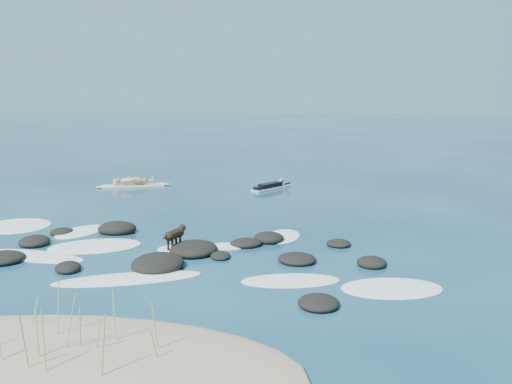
# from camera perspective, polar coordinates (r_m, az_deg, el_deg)

# --- Properties ---
(ground) EXTENTS (160.00, 160.00, 0.00)m
(ground) POSITION_cam_1_polar(r_m,az_deg,el_deg) (18.28, -7.63, -4.96)
(ground) COLOR #0A2642
(ground) RESTS_ON ground
(sand_dune) EXTENTS (9.00, 4.40, 0.60)m
(sand_dune) POSITION_cam_1_polar(r_m,az_deg,el_deg) (11.11, -19.23, -16.26)
(sand_dune) COLOR #9E8966
(sand_dune) RESTS_ON ground
(dune_grass) EXTENTS (4.00, 1.94, 1.20)m
(dune_grass) POSITION_cam_1_polar(r_m,az_deg,el_deg) (10.85, -18.83, -13.20)
(dune_grass) COLOR #88AA52
(dune_grass) RESTS_ON ground
(reef_rocks) EXTENTS (11.58, 6.69, 0.50)m
(reef_rocks) POSITION_cam_1_polar(r_m,az_deg,el_deg) (16.96, -8.53, -5.90)
(reef_rocks) COLOR black
(reef_rocks) RESTS_ON ground
(breaking_foam) EXTENTS (15.38, 7.43, 0.12)m
(breaking_foam) POSITION_cam_1_polar(r_m,az_deg,el_deg) (17.44, -12.63, -5.88)
(breaking_foam) COLOR white
(breaking_foam) RESTS_ON ground
(standing_surfer_rig) EXTENTS (3.43, 1.62, 2.02)m
(standing_surfer_rig) POSITION_cam_1_polar(r_m,az_deg,el_deg) (28.14, -12.22, 2.11)
(standing_surfer_rig) COLOR beige
(standing_surfer_rig) RESTS_ON ground
(paddling_surfer_rig) EXTENTS (1.77, 2.19, 0.42)m
(paddling_surfer_rig) POSITION_cam_1_polar(r_m,az_deg,el_deg) (26.99, 1.49, 0.58)
(paddling_surfer_rig) COLOR white
(paddling_surfer_rig) RESTS_ON ground
(dog) EXTENTS (0.54, 1.15, 0.75)m
(dog) POSITION_cam_1_polar(r_m,az_deg,el_deg) (17.29, -8.08, -4.19)
(dog) COLOR black
(dog) RESTS_ON ground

